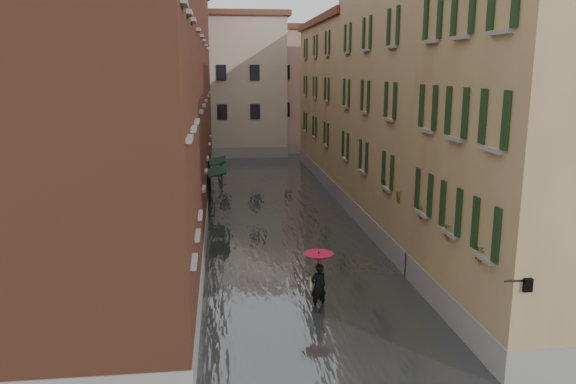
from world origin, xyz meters
TOP-DOWN VIEW (x-y plane):
  - ground at (0.00, 0.00)m, footprint 120.00×120.00m
  - floodwater at (0.00, 13.00)m, footprint 10.00×60.00m
  - building_left_near at (-7.00, -2.00)m, footprint 6.00×8.00m
  - building_left_mid at (-7.00, 9.00)m, footprint 6.00×14.00m
  - building_left_far at (-7.00, 24.00)m, footprint 6.00×16.00m
  - building_right_near at (7.00, -2.00)m, footprint 6.00×8.00m
  - building_right_mid at (7.00, 9.00)m, footprint 6.00×14.00m
  - building_right_far at (7.00, 24.00)m, footprint 6.00×16.00m
  - building_end_cream at (-3.00, 38.00)m, footprint 12.00×9.00m
  - building_end_pink at (6.00, 40.00)m, footprint 10.00×9.00m
  - awning_near at (-3.49, 13.55)m, footprint 1.09×2.81m
  - awning_far at (-3.49, 17.34)m, footprint 1.09×2.71m
  - wall_lantern at (4.33, -6.00)m, footprint 0.71×0.22m
  - window_planters at (4.12, 0.63)m, footprint 0.59×10.32m
  - pedestrian_main at (0.08, -0.23)m, footprint 1.06×1.06m
  - pedestrian_far at (-3.20, 23.85)m, footprint 0.83×0.74m

SIDE VIEW (x-z plane):
  - ground at x=0.00m, z-range 0.00..0.00m
  - floodwater at x=0.00m, z-range 0.00..0.20m
  - pedestrian_far at x=-3.20m, z-range 0.00..1.40m
  - pedestrian_main at x=0.08m, z-range 0.27..2.33m
  - awning_far at x=-3.49m, z-range 1.06..3.86m
  - awning_near at x=-3.49m, z-range 1.06..3.86m
  - wall_lantern at x=4.33m, z-range 2.83..3.18m
  - window_planters at x=4.12m, z-range 3.09..3.93m
  - building_right_near at x=7.00m, z-range 0.00..11.50m
  - building_right_far at x=7.00m, z-range 0.00..11.50m
  - building_end_pink at x=6.00m, z-range 0.00..12.00m
  - building_left_mid at x=-7.00m, z-range 0.00..12.50m
  - building_left_near at x=-7.00m, z-range 0.00..13.00m
  - building_right_mid at x=7.00m, z-range 0.00..13.00m
  - building_end_cream at x=-3.00m, z-range 0.00..13.00m
  - building_left_far at x=-7.00m, z-range 0.00..14.00m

